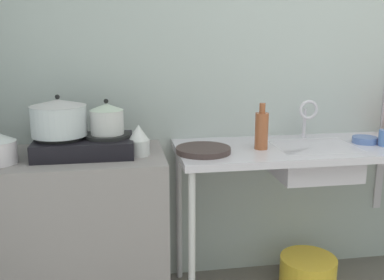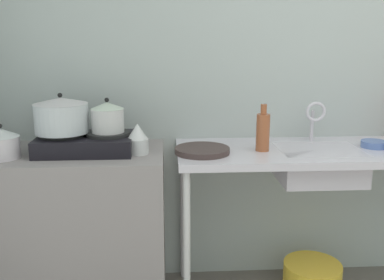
% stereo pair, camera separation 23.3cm
% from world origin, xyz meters
% --- Properties ---
extents(wall_back, '(5.17, 0.10, 2.44)m').
position_xyz_m(wall_back, '(0.00, 1.77, 1.22)').
color(wall_back, '#ACB3B0').
rests_on(wall_back, ground).
extents(counter_concrete, '(0.93, 0.57, 0.89)m').
position_xyz_m(counter_concrete, '(-1.64, 1.43, 0.44)').
color(counter_concrete, gray).
rests_on(counter_concrete, ground).
extents(counter_sink, '(1.71, 0.57, 0.89)m').
position_xyz_m(counter_sink, '(-0.25, 1.43, 0.82)').
color(counter_sink, silver).
rests_on(counter_sink, ground).
extents(stove, '(0.49, 0.34, 0.10)m').
position_xyz_m(stove, '(-1.58, 1.43, 0.94)').
color(stove, black).
rests_on(stove, counter_concrete).
extents(pot_on_left_burner, '(0.28, 0.28, 0.21)m').
position_xyz_m(pot_on_left_burner, '(-1.70, 1.43, 1.08)').
color(pot_on_left_burner, silver).
rests_on(pot_on_left_burner, stove).
extents(pot_on_right_burner, '(0.17, 0.17, 0.18)m').
position_xyz_m(pot_on_right_burner, '(-1.46, 1.43, 1.07)').
color(pot_on_right_burner, silver).
rests_on(pot_on_right_burner, stove).
extents(percolator, '(0.11, 0.11, 0.16)m').
position_xyz_m(percolator, '(-1.31, 1.38, 0.96)').
color(percolator, silver).
rests_on(percolator, counter_concrete).
extents(sink_basin, '(0.44, 0.35, 0.18)m').
position_xyz_m(sink_basin, '(-0.33, 1.42, 0.80)').
color(sink_basin, silver).
rests_on(sink_basin, counter_sink).
extents(faucet, '(0.12, 0.07, 0.24)m').
position_xyz_m(faucet, '(-0.31, 1.58, 1.04)').
color(faucet, silver).
rests_on(faucet, counter_sink).
extents(frying_pan, '(0.29, 0.29, 0.03)m').
position_xyz_m(frying_pan, '(-0.97, 1.37, 0.90)').
color(frying_pan, '#3E2F2D').
rests_on(frying_pan, counter_sink).
extents(small_bowl_on_drainboard, '(0.14, 0.14, 0.04)m').
position_xyz_m(small_bowl_on_drainboard, '(-0.02, 1.44, 0.90)').
color(small_bowl_on_drainboard, '#5671B3').
rests_on(small_bowl_on_drainboard, counter_sink).
extents(bottle_by_sink, '(0.07, 0.07, 0.25)m').
position_xyz_m(bottle_by_sink, '(-0.65, 1.40, 0.99)').
color(bottle_by_sink, '#9D5231').
rests_on(bottle_by_sink, counter_sink).
extents(bucket_on_floor, '(0.33, 0.33, 0.21)m').
position_xyz_m(bucket_on_floor, '(-0.33, 1.41, 0.10)').
color(bucket_on_floor, yellow).
rests_on(bucket_on_floor, ground).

